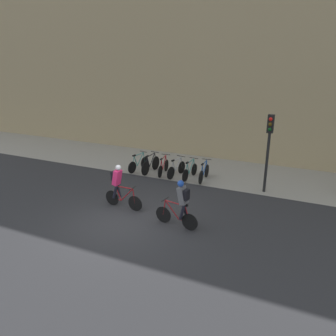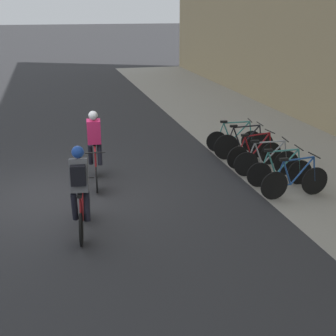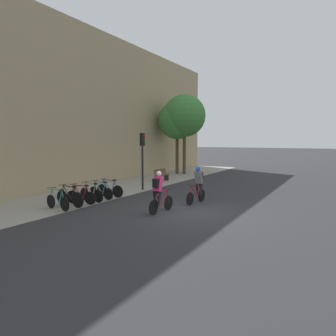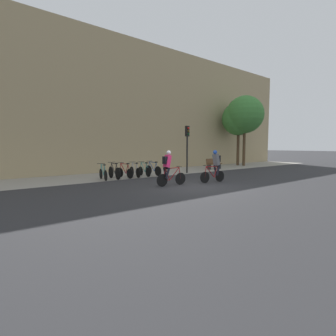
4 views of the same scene
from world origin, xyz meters
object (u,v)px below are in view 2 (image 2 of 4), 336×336
at_px(parked_bike_0, 234,139).
at_px(parked_bike_2, 255,153).
at_px(parked_bike_5, 295,180).
at_px(cyclist_grey, 80,189).
at_px(parked_bike_3, 266,161).
at_px(parked_bike_4, 280,171).
at_px(cyclist_pink, 95,144).
at_px(parked_bike_1, 244,144).

distance_m(parked_bike_0, parked_bike_2, 1.43).
bearing_deg(parked_bike_5, cyclist_grey, -81.11).
height_order(parked_bike_3, parked_bike_4, parked_bike_3).
distance_m(cyclist_pink, cyclist_grey, 2.89).
relative_size(cyclist_pink, parked_bike_2, 1.08).
distance_m(cyclist_pink, parked_bike_3, 4.27).
xyz_separation_m(parked_bike_0, parked_bike_5, (3.58, 0.00, 0.01)).
bearing_deg(parked_bike_5, parked_bike_3, -179.98).
relative_size(parked_bike_0, parked_bike_1, 0.94).
relative_size(cyclist_grey, parked_bike_1, 1.01).
xyz_separation_m(cyclist_grey, parked_bike_0, (-4.32, 4.72, -0.57)).
bearing_deg(parked_bike_0, parked_bike_1, 0.14).
xyz_separation_m(cyclist_grey, parked_bike_4, (-1.46, 4.72, -0.57)).
bearing_deg(parked_bike_2, parked_bike_5, 0.01).
relative_size(cyclist_pink, cyclist_grey, 1.00).
height_order(cyclist_pink, parked_bike_1, cyclist_pink).
distance_m(cyclist_grey, parked_bike_0, 6.42).
bearing_deg(cyclist_grey, cyclist_pink, 169.06).
relative_size(cyclist_grey, parked_bike_0, 1.08).
height_order(cyclist_grey, parked_bike_3, cyclist_grey).
bearing_deg(parked_bike_1, parked_bike_3, -0.06).
bearing_deg(parked_bike_1, cyclist_pink, -79.57).
xyz_separation_m(parked_bike_2, parked_bike_3, (0.71, 0.00, 0.01)).
xyz_separation_m(parked_bike_2, parked_bike_4, (1.43, -0.00, -0.00)).
relative_size(cyclist_pink, parked_bike_4, 1.09).
bearing_deg(parked_bike_3, cyclist_grey, -65.32).
bearing_deg(parked_bike_0, parked_bike_2, 0.01).
xyz_separation_m(parked_bike_3, parked_bike_4, (0.72, -0.00, -0.01)).
bearing_deg(cyclist_pink, parked_bike_0, 109.57).
bearing_deg(parked_bike_3, cyclist_pink, -99.00).
height_order(parked_bike_1, parked_bike_4, parked_bike_1).
distance_m(cyclist_pink, parked_bike_0, 4.47).
relative_size(parked_bike_0, parked_bike_5, 0.98).
distance_m(parked_bike_0, parked_bike_5, 3.58).
bearing_deg(cyclist_grey, parked_bike_5, 98.89).
xyz_separation_m(cyclist_pink, cyclist_grey, (2.83, -0.55, 0.00)).
bearing_deg(cyclist_grey, parked_bike_1, 127.31).
bearing_deg(parked_bike_4, parked_bike_1, 179.96).
height_order(cyclist_pink, cyclist_grey, cyclist_pink).
bearing_deg(cyclist_pink, cyclist_grey, -10.94).
bearing_deg(cyclist_grey, parked_bike_3, 114.68).
bearing_deg(cyclist_pink, parked_bike_5, 63.38).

